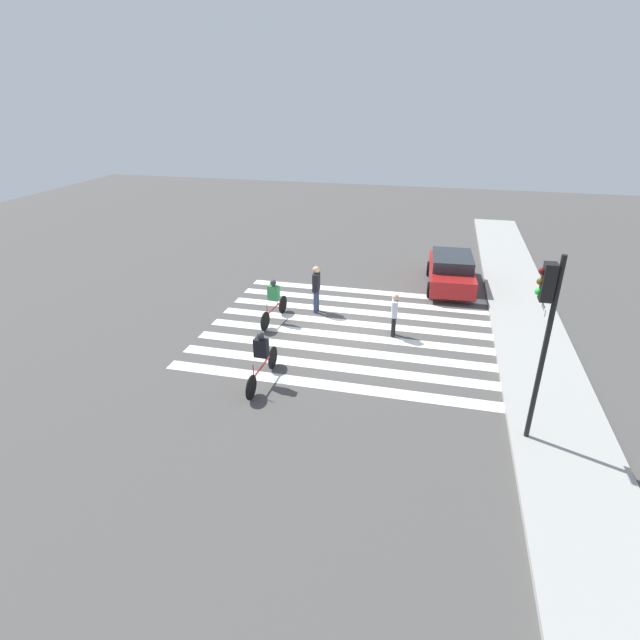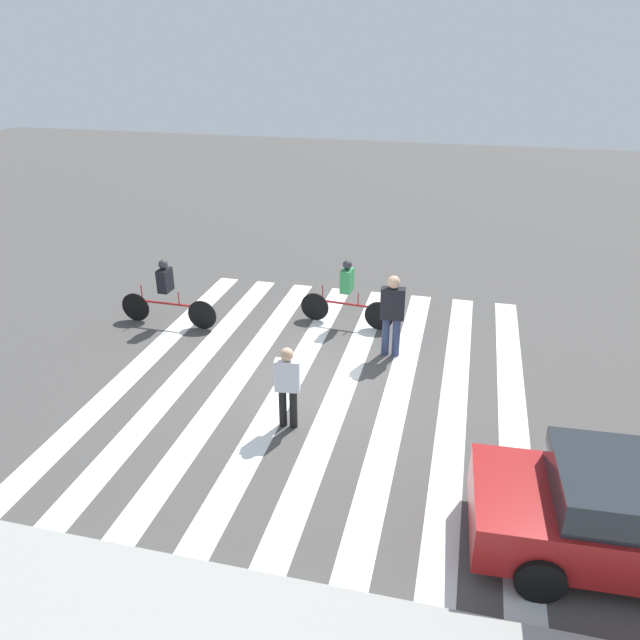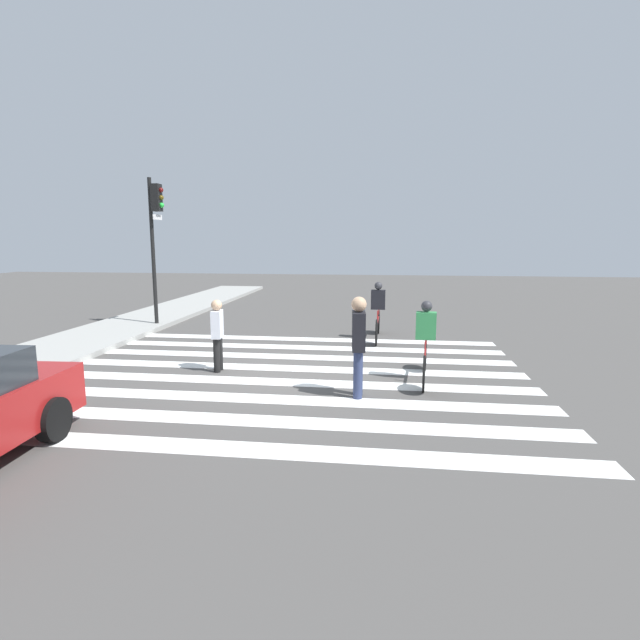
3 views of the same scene
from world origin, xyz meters
TOP-DOWN VIEW (x-y plane):
  - ground_plane at (0.00, 0.00)m, footprint 60.00×60.00m
  - crosswalk_stripes at (0.00, 0.00)m, footprint 8.14×10.00m
  - pedestrian_adult_tall_backpack at (-1.27, -1.53)m, footprint 0.53×0.27m
  - pedestrian_child_with_backpack at (0.13, 1.59)m, footprint 0.46×0.25m
  - cyclist_far_lane at (-0.03, -2.82)m, footprint 2.30×0.42m
  - cyclist_mid_street at (4.11, -1.80)m, footprint 2.46×0.41m

SIDE VIEW (x-z plane):
  - ground_plane at x=0.00m, z-range 0.00..0.00m
  - crosswalk_stripes at x=0.00m, z-range 0.00..0.01m
  - cyclist_far_lane at x=-0.03m, z-range 0.05..1.69m
  - cyclist_mid_street at x=4.11m, z-range 0.05..1.70m
  - pedestrian_child_with_backpack at x=0.13m, z-range 0.10..1.67m
  - pedestrian_adult_tall_backpack at x=-1.27m, z-range 0.12..1.96m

